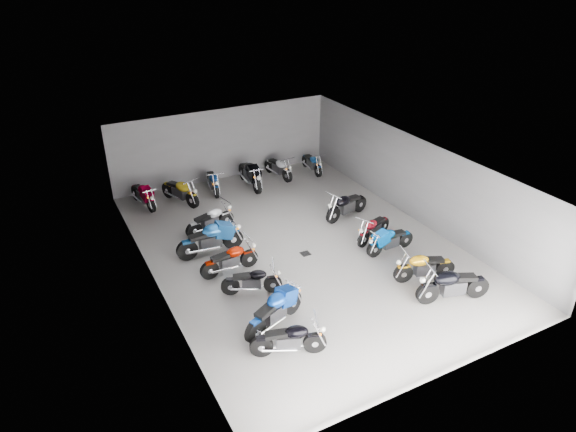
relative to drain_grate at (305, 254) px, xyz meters
name	(u,v)px	position (x,y,z in m)	size (l,w,h in m)	color
ground	(298,247)	(0.00, 0.50, -0.01)	(14.00, 14.00, 0.00)	gray
wall_back	(223,144)	(0.00, 7.50, 1.59)	(10.00, 0.10, 3.20)	slate
wall_left	(152,241)	(-5.00, 0.50, 1.59)	(0.10, 14.00, 3.20)	slate
wall_right	(415,179)	(5.00, 0.50, 1.59)	(0.10, 14.00, 3.20)	slate
ceiling	(299,162)	(0.00, 0.50, 3.21)	(10.00, 14.00, 0.04)	black
drain_grate	(305,254)	(0.00, 0.00, 0.00)	(0.32, 0.32, 0.01)	black
motorcycle_left_a	(289,339)	(-2.78, -4.07, 0.47)	(1.89, 0.88, 0.88)	black
motorcycle_left_b	(275,310)	(-2.61, -2.91, 0.53)	(2.13, 1.02, 0.99)	black
motorcycle_left_c	(252,281)	(-2.53, -1.21, 0.44)	(1.76, 0.82, 0.82)	black
motorcycle_left_d	(230,259)	(-2.69, 0.16, 0.47)	(2.00, 0.41, 0.88)	black
motorcycle_left_e	(211,239)	(-2.84, 1.53, 0.56)	(2.37, 0.46, 1.04)	black
motorcycle_left_f	(211,220)	(-2.32, 3.00, 0.47)	(1.97, 0.56, 0.87)	black
motorcycle_right_a	(452,285)	(2.53, -4.29, 0.54)	(2.24, 0.79, 1.01)	black
motorcycle_right_b	(424,266)	(2.53, -3.06, 0.48)	(2.00, 0.67, 0.89)	black
motorcycle_right_c	(390,240)	(2.62, -1.22, 0.46)	(1.94, 0.39, 0.85)	black
motorcycle_right_d	(373,228)	(2.62, -0.28, 0.46)	(1.84, 0.84, 0.85)	black
motorcycle_right_e	(346,205)	(2.73, 1.63, 0.51)	(2.11, 0.64, 0.94)	black
motorcycle_back_a	(143,195)	(-3.99, 6.28, 0.49)	(0.56, 2.06, 0.91)	black
motorcycle_back_b	(180,191)	(-2.57, 5.87, 0.52)	(0.98, 2.07, 0.96)	black
motorcycle_back_c	(213,181)	(-1.01, 6.29, 0.47)	(0.49, 1.98, 0.87)	black
motorcycle_back_d	(250,174)	(0.63, 6.03, 0.57)	(0.50, 2.40, 1.06)	black
motorcycle_back_e	(279,167)	(2.18, 6.37, 0.48)	(0.50, 2.01, 0.89)	black
motorcycle_back_f	(312,163)	(3.86, 6.21, 0.45)	(0.41, 1.90, 0.84)	black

